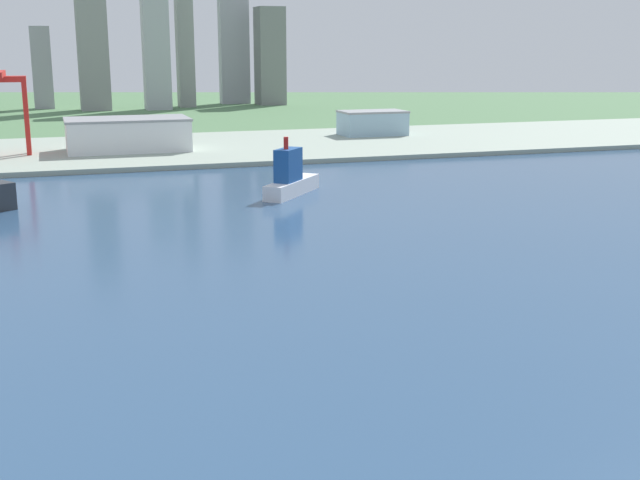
% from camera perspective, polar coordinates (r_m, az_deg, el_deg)
% --- Properties ---
extents(ground_plane, '(2400.00, 2400.00, 0.00)m').
position_cam_1_polar(ground_plane, '(264.87, -5.21, 1.21)').
color(ground_plane, '#4E774C').
extents(water_bay, '(840.00, 360.00, 0.15)m').
position_cam_1_polar(water_bay, '(208.47, -1.44, -2.06)').
color(water_bay, '#2D4C70').
rests_on(water_bay, ground).
extents(industrial_pier, '(840.00, 140.00, 2.50)m').
position_cam_1_polar(industrial_pier, '(449.49, -10.78, 6.19)').
color(industrial_pier, '#95A495').
rests_on(industrial_pier, ground).
extents(ferry_boat, '(28.93, 32.13, 22.47)m').
position_cam_1_polar(ferry_boat, '(310.93, -2.06, 4.30)').
color(ferry_boat, white).
rests_on(ferry_boat, water_bay).
extents(port_crane_red, '(21.58, 44.11, 41.16)m').
position_cam_1_polar(port_crane_red, '(433.34, -21.10, 9.34)').
color(port_crane_red, red).
rests_on(port_crane_red, industrial_pier).
extents(warehouse_main, '(62.37, 35.51, 16.74)m').
position_cam_1_polar(warehouse_main, '(438.48, -13.21, 7.17)').
color(warehouse_main, white).
rests_on(warehouse_main, industrial_pier).
extents(warehouse_annex, '(39.26, 23.58, 14.64)m').
position_cam_1_polar(warehouse_annex, '(503.57, 3.67, 8.13)').
color(warehouse_annex, '#99BCD1').
rests_on(warehouse_annex, industrial_pier).
extents(distant_skyline, '(313.50, 72.31, 156.62)m').
position_cam_1_polar(distant_skyline, '(774.41, -13.13, 13.65)').
color(distant_skyline, gray).
rests_on(distant_skyline, ground).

